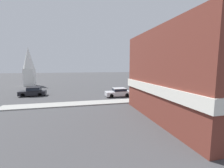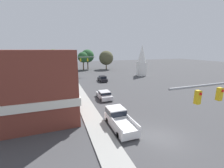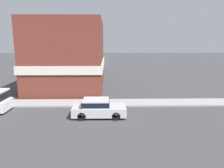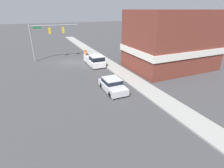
{
  "view_description": "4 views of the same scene",
  "coord_description": "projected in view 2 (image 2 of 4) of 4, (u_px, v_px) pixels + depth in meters",
  "views": [
    {
      "loc": [
        -26.2,
        20.7,
        5.16
      ],
      "look_at": [
        -0.91,
        14.56,
        2.06
      ],
      "focal_mm": 24.0,
      "sensor_mm": 36.0,
      "label": 1
    },
    {
      "loc": [
        -9.43,
        -10.86,
        8.71
      ],
      "look_at": [
        -0.17,
        14.34,
        2.43
      ],
      "focal_mm": 24.0,
      "sensor_mm": 36.0,
      "label": 2
    },
    {
      "loc": [
        15.03,
        14.47,
        6.03
      ],
      "look_at": [
        -0.68,
        14.76,
        2.94
      ],
      "focal_mm": 35.0,
      "sensor_mm": 36.0,
      "label": 3
    },
    {
      "loc": [
        5.6,
        30.31,
        8.69
      ],
      "look_at": [
        -0.76,
        16.12,
        1.99
      ],
      "focal_mm": 28.0,
      "sensor_mm": 36.0,
      "label": 4
    }
  ],
  "objects": [
    {
      "name": "ground_plane",
      "position": [
        163.0,
        138.0,
        15.08
      ],
      "size": [
        200.0,
        200.0,
        0.0
      ],
      "primitive_type": "plane",
      "color": "#424244"
    },
    {
      "name": "sidewalk_curb",
      "position": [
        109.0,
        150.0,
        13.15
      ],
      "size": [
        2.4,
        60.0,
        0.14
      ],
      "color": "#9E9E99",
      "rests_on": "ground"
    },
    {
      "name": "near_signal_assembly",
      "position": [
        223.0,
        98.0,
        12.24
      ],
      "size": [
        8.32,
        0.49,
        6.56
      ],
      "color": "gray",
      "rests_on": "ground"
    },
    {
      "name": "far_signal_assembly",
      "position": [
        79.0,
        61.0,
        47.66
      ],
      "size": [
        8.15,
        0.49,
        6.72
      ],
      "color": "gray",
      "rests_on": "ground"
    },
    {
      "name": "car_lead",
      "position": [
        104.0,
        95.0,
        26.76
      ],
      "size": [
        1.94,
        4.29,
        1.45
      ],
      "color": "black",
      "rests_on": "ground"
    },
    {
      "name": "car_oncoming",
      "position": [
        102.0,
        79.0,
        41.16
      ],
      "size": [
        1.79,
        4.24,
        1.55
      ],
      "rotation": [
        0.0,
        0.0,
        3.14
      ],
      "color": "black",
      "rests_on": "ground"
    },
    {
      "name": "pickup_truck_parked",
      "position": [
        119.0,
        119.0,
        17.16
      ],
      "size": [
        2.07,
        5.38,
        1.92
      ],
      "color": "black",
      "rests_on": "ground"
    },
    {
      "name": "corner_brick_building",
      "position": [
        21.0,
        87.0,
        18.08
      ],
      "size": [
        12.97,
        9.03,
        8.63
      ],
      "color": "brown",
      "rests_on": "ground"
    },
    {
      "name": "church_steeple",
      "position": [
        142.0,
        60.0,
        49.28
      ],
      "size": [
        2.76,
        2.76,
        10.08
      ],
      "color": "white",
      "rests_on": "ground"
    },
    {
      "name": "backdrop_tree_left_far",
      "position": [
        54.0,
        57.0,
        57.69
      ],
      "size": [
        5.52,
        5.52,
        8.65
      ],
      "color": "#4C3823",
      "rests_on": "ground"
    },
    {
      "name": "backdrop_tree_left_mid",
      "position": [
        70.0,
        58.0,
        60.42
      ],
      "size": [
        5.33,
        5.33,
        7.85
      ],
      "color": "#4C3823",
      "rests_on": "ground"
    },
    {
      "name": "backdrop_tree_center",
      "position": [
        83.0,
        57.0,
        62.38
      ],
      "size": [
        4.42,
        4.42,
        7.59
      ],
      "color": "#4C3823",
      "rests_on": "ground"
    },
    {
      "name": "backdrop_tree_right_mid",
      "position": [
        88.0,
        56.0,
        64.65
      ],
      "size": [
        5.56,
        5.56,
        8.56
      ],
      "color": "#4C3823",
      "rests_on": "ground"
    },
    {
      "name": "backdrop_tree_right_far",
      "position": [
        106.0,
        58.0,
        65.08
      ],
      "size": [
        6.17,
        6.17,
        8.03
      ],
      "color": "#4C3823",
      "rests_on": "ground"
    }
  ]
}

